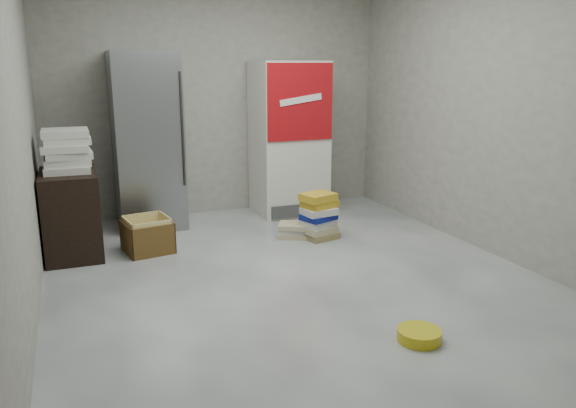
% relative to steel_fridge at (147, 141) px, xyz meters
% --- Properties ---
extents(ground, '(5.00, 5.00, 0.00)m').
position_rel_steel_fridge_xyz_m(ground, '(0.90, -2.13, -0.95)').
color(ground, silver).
rests_on(ground, ground).
extents(room_shell, '(4.04, 5.04, 2.82)m').
position_rel_steel_fridge_xyz_m(room_shell, '(0.90, -2.13, 0.85)').
color(room_shell, '#A9A398').
rests_on(room_shell, ground).
extents(steel_fridge, '(0.70, 0.72, 1.90)m').
position_rel_steel_fridge_xyz_m(steel_fridge, '(0.00, 0.00, 0.00)').
color(steel_fridge, gray).
rests_on(steel_fridge, ground).
extents(coke_cooler, '(0.80, 0.73, 1.80)m').
position_rel_steel_fridge_xyz_m(coke_cooler, '(1.65, -0.01, -0.05)').
color(coke_cooler, silver).
rests_on(coke_cooler, ground).
extents(wood_shelf, '(0.50, 0.80, 0.80)m').
position_rel_steel_fridge_xyz_m(wood_shelf, '(-0.83, -0.73, -0.55)').
color(wood_shelf, black).
rests_on(wood_shelf, ground).
extents(supply_box_stack, '(0.44, 0.43, 0.39)m').
position_rel_steel_fridge_xyz_m(supply_box_stack, '(-0.82, -0.73, 0.04)').
color(supply_box_stack, silver).
rests_on(supply_box_stack, wood_shelf).
extents(phonebook_stack_main, '(0.41, 0.38, 0.48)m').
position_rel_steel_fridge_xyz_m(phonebook_stack_main, '(1.55, -1.13, -0.71)').
color(phonebook_stack_main, olive).
rests_on(phonebook_stack_main, ground).
extents(phonebook_stack_side, '(0.41, 0.39, 0.15)m').
position_rel_steel_fridge_xyz_m(phonebook_stack_side, '(1.32, -0.98, -0.88)').
color(phonebook_stack_side, tan).
rests_on(phonebook_stack_side, ground).
extents(cardboard_box, '(0.49, 0.49, 0.34)m').
position_rel_steel_fridge_xyz_m(cardboard_box, '(-0.17, -0.91, -0.81)').
color(cardboard_box, gold).
rests_on(cardboard_box, ground).
extents(bucket_lid, '(0.37, 0.37, 0.08)m').
position_rel_steel_fridge_xyz_m(bucket_lid, '(1.25, -3.39, -0.91)').
color(bucket_lid, gold).
rests_on(bucket_lid, ground).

